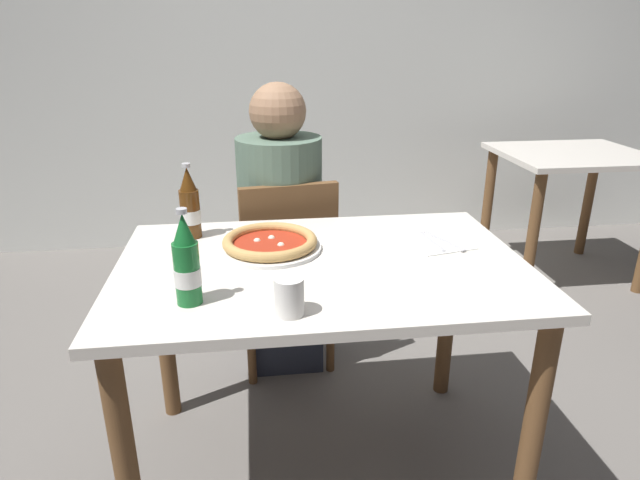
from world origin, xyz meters
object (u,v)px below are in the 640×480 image
Objects in this scene: beer_bottle_center at (190,207)px; paper_cup at (289,296)px; diner_seated at (281,237)px; dining_table_background at (569,179)px; chair_behind_table at (285,264)px; dining_table_main at (322,297)px; beer_bottle_left at (187,264)px; napkin_with_cutlery at (438,242)px; pizza_margherita_near at (270,243)px.

beer_bottle_center is 2.60× the size of paper_cup.
diner_seated is 1.51× the size of dining_table_background.
beer_bottle_center is (-0.32, -0.35, 0.37)m from chair_behind_table.
dining_table_main is 0.67m from diner_seated.
napkin_with_cutlery is at bearing 22.85° from beer_bottle_left.
beer_bottle_center is at bearing 38.91° from chair_behind_table.
beer_bottle_center is (-0.31, -0.40, 0.27)m from diner_seated.
paper_cup is (-0.12, -0.30, 0.16)m from dining_table_main.
napkin_with_cutlery reaches higher than dining_table_main.
dining_table_background is at bearing 38.67° from beer_bottle_left.
dining_table_main is at bearing -33.31° from beer_bottle_center.
dining_table_background is 1.77m from napkin_with_cutlery.
beer_bottle_left is 0.82m from napkin_with_cutlery.
beer_bottle_center reaches higher than napkin_with_cutlery.
napkin_with_cutlery is 2.27× the size of paper_cup.
beer_bottle_left is 1.00× the size of beer_bottle_center.
beer_bottle_left is 2.60× the size of paper_cup.
napkin_with_cutlery is 0.65m from paper_cup.
paper_cup is (-0.03, -0.96, 0.21)m from diner_seated.
diner_seated is 0.58m from pizza_margherita_near.
pizza_margherita_near is 0.42m from paper_cup.
napkin_with_cutlery is (0.75, 0.32, -0.10)m from beer_bottle_left.
paper_cup reaches higher than dining_table_background.
dining_table_main is 0.47m from beer_bottle_left.
chair_behind_table is 0.70× the size of diner_seated.
beer_bottle_center reaches higher than dining_table_main.
beer_bottle_center is (-0.40, 0.26, 0.22)m from dining_table_main.
beer_bottle_left reaches higher than paper_cup.
dining_table_main is at bearing 68.63° from paper_cup.
paper_cup is at bearing -111.37° from dining_table_main.
beer_bottle_center is at bearing 149.95° from pizza_margherita_near.
pizza_margherita_near is at bearing -96.53° from diner_seated.
dining_table_main is at bearing -38.32° from pizza_margherita_near.
paper_cup is at bearing -86.01° from pizza_margherita_near.
dining_table_background is at bearing 40.30° from dining_table_main.
beer_bottle_center is at bearing -151.21° from dining_table_background.
dining_table_background is 2.51× the size of pizza_margherita_near.
beer_bottle_center is at bearing 168.62° from napkin_with_cutlery.
pizza_margherita_near is 1.29× the size of beer_bottle_center.
pizza_margherita_near is 0.30m from beer_bottle_center.
napkin_with_cutlery is at bearing -1.43° from pizza_margherita_near.
beer_bottle_left is 0.27m from paper_cup.
diner_seated is at bearing -157.40° from dining_table_background.
chair_behind_table is at bearing 132.49° from napkin_with_cutlery.
chair_behind_table is 0.74m from napkin_with_cutlery.
dining_table_background is at bearing 45.93° from napkin_with_cutlery.
chair_behind_table is 0.95m from beer_bottle_left.
paper_cup is (-0.04, -0.91, 0.32)m from chair_behind_table.
paper_cup reaches higher than napkin_with_cutlery.
dining_table_main is 1.41× the size of chair_behind_table.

